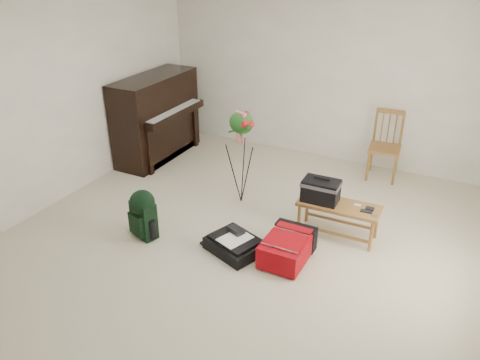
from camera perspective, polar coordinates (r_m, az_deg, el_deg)
The scene contains 11 objects.
floor at distance 5.19m, azimuth -0.36°, elevation -7.88°, with size 5.00×5.50×0.01m, color beige.
ceiling at distance 4.29m, azimuth -0.47°, elevation 20.76°, with size 5.00×5.50×0.01m, color white.
wall_back at distance 7.03m, azimuth 10.27°, elevation 12.41°, with size 5.00×0.04×2.50m, color white.
wall_left at distance 6.10m, azimuth -21.98°, elevation 8.68°, with size 0.04×5.50×2.50m, color white.
piano at distance 7.20m, azimuth -10.06°, elevation 7.34°, with size 0.71×1.50×1.25m.
bench at distance 5.23m, azimuth 10.51°, elevation -1.81°, with size 0.90×0.38×0.69m.
dining_chair at distance 6.76m, azimuth 17.31°, elevation 3.94°, with size 0.45×0.45×0.95m.
red_suitcase at distance 4.95m, azimuth 5.97°, elevation -7.89°, with size 0.45×0.64×0.27m.
black_duffel at distance 5.05m, azimuth -0.61°, elevation -7.80°, with size 0.68×0.61×0.23m.
green_backpack at distance 5.27m, azimuth -11.75°, elevation -3.83°, with size 0.33×0.30×0.57m.
flower_stand at distance 5.74m, azimuth 0.14°, elevation 2.65°, with size 0.48×0.48×1.23m.
Camera 1 is at (1.98, -3.78, 2.96)m, focal length 35.00 mm.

